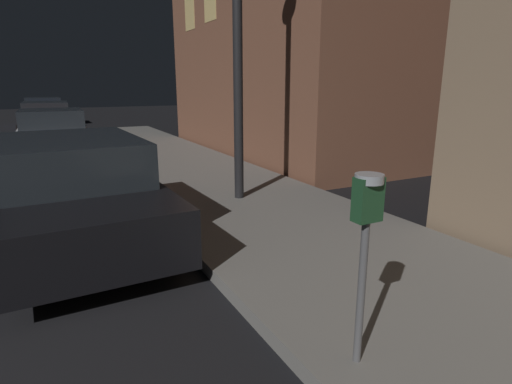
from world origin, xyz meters
The scene contains 6 objects.
sidewalk centered at (5.60, 0.00, 0.07)m, with size 3.20×36.00×0.15m, color slate.
parking_meter centered at (4.37, -0.40, 1.20)m, with size 0.19×0.19×1.39m.
car_black centered at (2.85, 3.60, 0.72)m, with size 2.19×4.58×1.43m.
car_white centered at (2.85, 10.55, 0.70)m, with size 2.11×4.28×1.43m.
car_red centered at (2.85, 16.56, 0.72)m, with size 2.17×4.37×1.43m.
car_blue centered at (2.85, 22.50, 0.71)m, with size 2.12×4.08×1.43m.
Camera 1 is at (2.51, -2.39, 2.10)m, focal length 29.17 mm.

